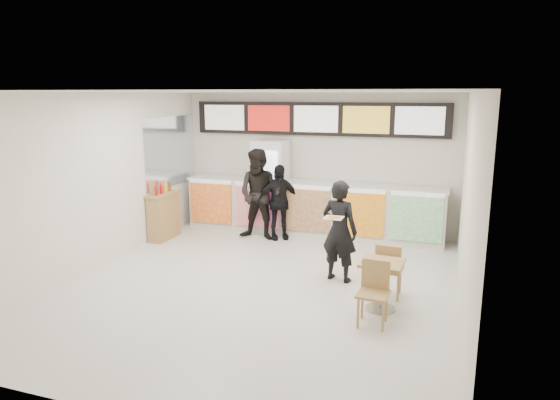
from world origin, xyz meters
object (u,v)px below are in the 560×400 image
at_px(customer_left, 260,195).
at_px(customer_mid, 279,202).
at_px(drinks_fridge, 270,186).
at_px(condiment_ledge, 164,216).
at_px(customer_main, 339,231).
at_px(cafe_table, 382,277).
at_px(service_counter, 311,208).

bearing_deg(customer_left, customer_mid, 21.56).
height_order(customer_left, customer_mid, customer_left).
xyz_separation_m(drinks_fridge, condiment_ledge, (-1.88, -1.32, -0.51)).
bearing_deg(drinks_fridge, customer_left, -88.62).
bearing_deg(customer_main, cafe_table, 145.17).
xyz_separation_m(drinks_fridge, customer_main, (2.08, -2.50, -0.18)).
bearing_deg(customer_main, condiment_ledge, -2.17).
height_order(service_counter, customer_mid, customer_mid).
distance_m(service_counter, condiment_ledge, 3.11).
height_order(service_counter, drinks_fridge, drinks_fridge).
xyz_separation_m(customer_main, customer_left, (-2.06, 1.79, 0.12)).
relative_size(service_counter, drinks_fridge, 2.78).
relative_size(drinks_fridge, customer_left, 1.06).
xyz_separation_m(customer_left, customer_mid, (0.36, 0.14, -0.16)).
bearing_deg(cafe_table, customer_left, 140.77).
xyz_separation_m(customer_left, condiment_ledge, (-1.90, -0.62, -0.45)).
height_order(customer_mid, cafe_table, customer_mid).
bearing_deg(drinks_fridge, cafe_table, -49.95).
bearing_deg(condiment_ledge, customer_main, -16.51).
bearing_deg(customer_main, customer_left, -26.73).
height_order(customer_main, customer_left, customer_left).
height_order(customer_main, customer_mid, customer_main).
bearing_deg(customer_left, condiment_ledge, -161.88).
bearing_deg(drinks_fridge, condiment_ledge, -144.96).
xyz_separation_m(service_counter, cafe_table, (1.95, -3.41, -0.08)).
bearing_deg(customer_main, service_counter, -50.94).
relative_size(drinks_fridge, condiment_ledge, 1.74).
distance_m(service_counter, customer_main, 2.74).
bearing_deg(customer_mid, cafe_table, -80.72).
relative_size(service_counter, customer_left, 2.96).
relative_size(customer_mid, cafe_table, 1.07).
bearing_deg(customer_left, customer_main, -41.02).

